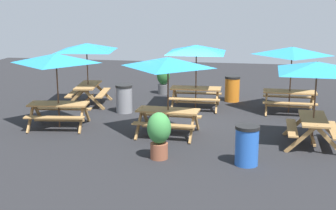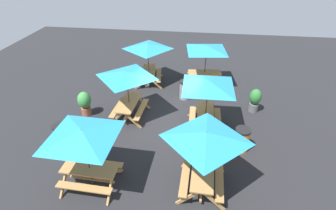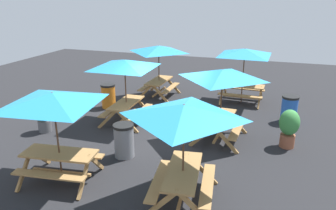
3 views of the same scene
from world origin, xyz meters
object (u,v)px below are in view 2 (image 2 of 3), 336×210
at_px(picnic_table_3, 206,51).
at_px(trash_bin_orange, 242,140).
at_px(potted_plant_1, 255,100).
at_px(picnic_table_4, 208,87).
at_px(trash_bin_blue, 62,135).
at_px(picnic_table_1, 83,138).
at_px(picnic_table_5, 148,49).
at_px(trash_bin_gray, 185,90).
at_px(potted_plant_0, 85,102).
at_px(picnic_table_2, 127,78).
at_px(picnic_table_0, 206,140).

distance_m(picnic_table_3, trash_bin_orange, 5.68).
bearing_deg(potted_plant_1, picnic_table_4, -54.69).
relative_size(picnic_table_3, trash_bin_blue, 2.86).
xyz_separation_m(picnic_table_1, picnic_table_5, (-7.52, 0.46, 0.00)).
height_order(picnic_table_3, picnic_table_4, same).
bearing_deg(trash_bin_gray, potted_plant_0, -64.54).
xyz_separation_m(picnic_table_3, trash_bin_blue, (5.92, -5.45, -1.49)).
bearing_deg(trash_bin_orange, potted_plant_0, -102.48).
height_order(picnic_table_2, picnic_table_5, same).
relative_size(trash_bin_gray, potted_plant_0, 0.82).
xyz_separation_m(picnic_table_0, picnic_table_5, (-7.16, -3.15, 0.00)).
xyz_separation_m(trash_bin_gray, potted_plant_1, (0.77, 3.33, 0.14)).
xyz_separation_m(picnic_table_3, trash_bin_orange, (5.27, 1.49, -1.49)).
distance_m(picnic_table_4, potted_plant_1, 3.11).
distance_m(picnic_table_1, picnic_table_3, 8.46).
bearing_deg(picnic_table_1, trash_bin_orange, 27.33).
bearing_deg(potted_plant_0, trash_bin_orange, 77.52).
height_order(picnic_table_5, trash_bin_blue, picnic_table_5).
bearing_deg(trash_bin_orange, picnic_table_0, -35.51).
bearing_deg(picnic_table_4, picnic_table_0, -2.10).
distance_m(trash_bin_orange, trash_bin_blue, 6.97).
relative_size(picnic_table_1, trash_bin_orange, 2.88).
height_order(picnic_table_0, picnic_table_5, same).
bearing_deg(picnic_table_2, picnic_table_3, 140.46).
bearing_deg(picnic_table_5, picnic_table_0, 15.96).
bearing_deg(picnic_table_1, picnic_table_5, 88.49).
bearing_deg(trash_bin_orange, picnic_table_3, -164.19).
bearing_deg(picnic_table_2, picnic_table_1, -0.23).
xyz_separation_m(picnic_table_0, picnic_table_3, (-7.31, -0.04, 0.00)).
bearing_deg(picnic_table_5, trash_bin_gray, 47.57).
height_order(trash_bin_orange, trash_bin_blue, same).
bearing_deg(trash_bin_blue, potted_plant_0, 178.27).
bearing_deg(picnic_table_1, picnic_table_0, 7.73).
height_order(picnic_table_1, picnic_table_4, same).
xyz_separation_m(picnic_table_2, picnic_table_4, (0.41, 3.43, 0.00)).
height_order(picnic_table_0, trash_bin_orange, picnic_table_0).
xyz_separation_m(picnic_table_4, potted_plant_0, (-0.27, -5.48, -1.32)).
distance_m(picnic_table_1, picnic_table_2, 4.06).
xyz_separation_m(picnic_table_2, potted_plant_0, (0.14, -2.05, -1.32)).
height_order(picnic_table_3, potted_plant_1, picnic_table_3).
distance_m(picnic_table_2, trash_bin_blue, 3.46).
relative_size(picnic_table_4, trash_bin_gray, 2.89).
relative_size(picnic_table_2, trash_bin_orange, 2.38).
bearing_deg(picnic_table_3, picnic_table_0, -96.85).
relative_size(picnic_table_1, potted_plant_0, 2.37).
relative_size(picnic_table_1, trash_bin_blue, 2.88).
bearing_deg(potted_plant_1, picnic_table_1, -48.52).
bearing_deg(trash_bin_orange, potted_plant_1, 162.82).
bearing_deg(trash_bin_orange, picnic_table_4, -131.79).
xyz_separation_m(picnic_table_0, picnic_table_2, (-3.69, -3.37, 0.00)).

